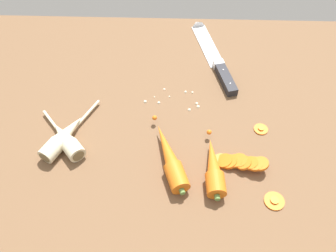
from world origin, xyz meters
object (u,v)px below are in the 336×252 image
object	(u,v)px
parsnip_front	(64,137)
carrot_slice_stack	(239,162)
carrot_slice_stray_mid	(261,129)
whole_carrot_second	(214,168)
whole_carrot	(170,158)
carrot_slice_stray_near	(274,201)
chefs_knife	(212,53)
parsnip_mid_left	(66,140)

from	to	relation	value
parsnip_front	carrot_slice_stack	size ratio (longest dim) A/B	1.63
carrot_slice_stack	carrot_slice_stray_mid	size ratio (longest dim) A/B	3.47
carrot_slice_stray_mid	whole_carrot_second	bearing A→B (deg)	-134.65
carrot_slice_stack	carrot_slice_stray_mid	xyz separation A→B (cm)	(6.52, 10.44, -0.95)
whole_carrot	carrot_slice_stray_near	size ratio (longest dim) A/B	4.89
whole_carrot	carrot_slice_stray_near	distance (cm)	24.15
chefs_knife	parsnip_mid_left	distance (cm)	49.60
parsnip_mid_left	carrot_slice_stray_near	world-z (taller)	parsnip_mid_left
carrot_slice_stray_mid	chefs_knife	bearing A→B (deg)	110.83
whole_carrot_second	carrot_slice_stack	xyz separation A→B (cm)	(5.99, 2.22, -0.79)
chefs_knife	parsnip_front	world-z (taller)	parsnip_front
parsnip_front	parsnip_mid_left	xyz separation A→B (cm)	(0.79, -0.80, 0.00)
parsnip_mid_left	carrot_slice_stack	world-z (taller)	parsnip_mid_left
whole_carrot	carrot_slice_stray_mid	distance (cm)	24.61
carrot_slice_stray_near	parsnip_mid_left	bearing A→B (deg)	164.22
chefs_knife	carrot_slice_stray_near	world-z (taller)	chefs_knife
whole_carrot_second	carrot_slice_stack	size ratio (longest dim) A/B	1.51
parsnip_mid_left	carrot_slice_stray_near	bearing A→B (deg)	-15.78
parsnip_front	carrot_slice_stray_mid	size ratio (longest dim) A/B	5.66
whole_carrot	parsnip_mid_left	world-z (taller)	whole_carrot
parsnip_mid_left	whole_carrot_second	bearing A→B (deg)	-11.04
whole_carrot	carrot_slice_stray_near	xyz separation A→B (cm)	(22.40, -8.84, -1.74)
chefs_knife	whole_carrot_second	distance (cm)	40.89
carrot_slice_stray_near	whole_carrot_second	bearing A→B (deg)	152.60
parsnip_front	carrot_slice_stray_mid	distance (cm)	47.75
carrot_slice_stack	carrot_slice_stray_near	size ratio (longest dim) A/B	2.76
whole_carrot_second	parsnip_front	distance (cm)	35.72
carrot_slice_stray_near	carrot_slice_stack	bearing A→B (deg)	127.25
whole_carrot	parsnip_mid_left	size ratio (longest dim) A/B	1.40
whole_carrot	carrot_slice_stack	bearing A→B (deg)	-0.21
whole_carrot_second	carrot_slice_stack	distance (cm)	6.43
carrot_slice_stray_near	chefs_knife	bearing A→B (deg)	102.93
whole_carrot_second	carrot_slice_stray_near	xyz separation A→B (cm)	(12.67, -6.57, -1.74)
parsnip_front	whole_carrot	bearing A→B (deg)	-11.64
parsnip_mid_left	carrot_slice_stray_mid	xyz separation A→B (cm)	(46.65, 6.00, -1.62)
parsnip_front	whole_carrot_second	bearing A→B (deg)	-12.06
whole_carrot	parsnip_front	xyz separation A→B (cm)	(-25.20, 5.19, -0.12)
parsnip_mid_left	whole_carrot	bearing A→B (deg)	-10.18
carrot_slice_stack	whole_carrot	bearing A→B (deg)	179.79
chefs_knife	carrot_slice_stray_near	bearing A→B (deg)	-77.07
parsnip_front	carrot_slice_stack	xyz separation A→B (cm)	(40.92, -5.25, -0.67)
parsnip_mid_left	carrot_slice_stack	xyz separation A→B (cm)	(40.13, -4.44, -0.67)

